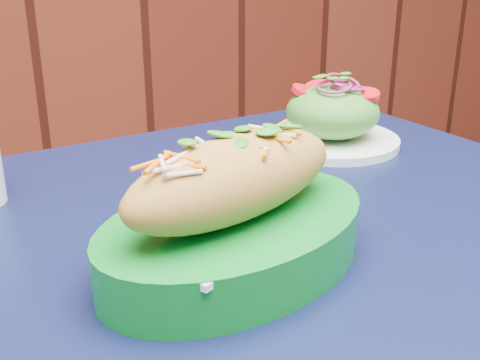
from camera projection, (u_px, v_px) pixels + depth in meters
name	position (u px, v px, depth m)	size (l,w,h in m)	color
cafe_table	(299.00, 298.00, 0.66)	(0.87, 0.87, 0.75)	black
banh_mi_basket	(235.00, 214.00, 0.54)	(0.33, 0.26, 0.13)	#087320
salad_plate	(332.00, 118.00, 0.88)	(0.20, 0.20, 0.10)	white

